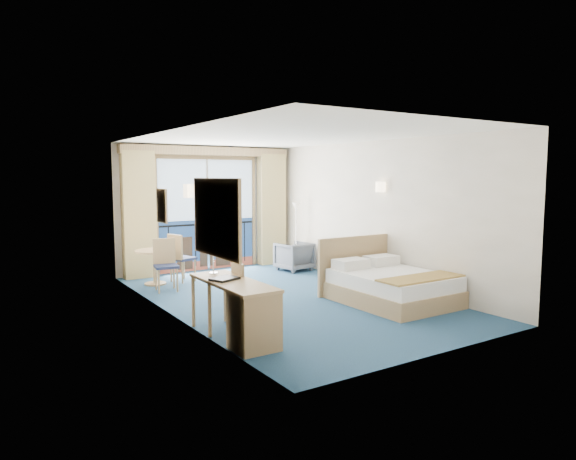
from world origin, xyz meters
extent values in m
plane|color=navy|center=(0.00, 0.00, 0.00)|extent=(6.50, 6.50, 0.00)
cube|color=beige|center=(0.00, 3.26, 1.35)|extent=(4.00, 0.02, 2.70)
cube|color=beige|center=(0.00, -3.26, 1.35)|extent=(4.00, 0.02, 2.70)
cube|color=beige|center=(-2.01, 0.00, 1.35)|extent=(0.02, 6.50, 2.70)
cube|color=beige|center=(2.01, 0.00, 1.35)|extent=(0.02, 6.50, 2.70)
cube|color=white|center=(0.00, 0.00, 2.71)|extent=(4.00, 6.50, 0.02)
cube|color=navy|center=(0.00, 3.22, 0.56)|extent=(2.20, 0.02, 1.08)
cube|color=silver|center=(0.00, 3.22, 1.76)|extent=(2.20, 0.02, 1.32)
cube|color=brown|center=(0.00, 3.22, 0.10)|extent=(2.20, 0.02, 0.20)
cube|color=black|center=(0.00, 3.22, 1.00)|extent=(2.20, 0.02, 0.04)
cube|color=tan|center=(0.00, 3.21, 2.46)|extent=(2.36, 0.03, 0.12)
cube|color=tan|center=(-1.15, 3.21, 1.20)|extent=(0.06, 0.03, 2.40)
cube|color=tan|center=(1.15, 3.21, 1.20)|extent=(0.06, 0.03, 2.40)
cube|color=silver|center=(0.00, 3.21, 1.20)|extent=(0.05, 0.02, 2.40)
cube|color=#372419|center=(0.35, 3.21, 0.40)|extent=(0.35, 0.02, 0.70)
cube|color=#372419|center=(-0.55, 3.21, 0.40)|extent=(0.35, 0.02, 0.70)
cube|color=#372419|center=(-0.05, 3.21, 0.30)|extent=(0.30, 0.02, 0.45)
cube|color=black|center=(-0.90, 3.22, 0.55)|extent=(0.02, 0.01, 0.90)
cube|color=black|center=(-0.30, 3.22, 0.55)|extent=(0.03, 0.01, 0.90)
cube|color=black|center=(0.30, 3.22, 0.55)|extent=(0.03, 0.01, 0.90)
cube|color=black|center=(0.90, 3.22, 0.55)|extent=(0.02, 0.01, 0.90)
cube|color=tan|center=(-1.55, 3.07, 1.28)|extent=(0.65, 0.22, 2.55)
cube|color=tan|center=(1.55, 3.07, 1.28)|extent=(0.65, 0.22, 2.55)
cube|color=tan|center=(0.00, 3.10, 2.58)|extent=(3.80, 0.25, 0.18)
cube|color=tan|center=(-1.98, -1.50, 1.55)|extent=(0.04, 1.25, 0.95)
cube|color=silver|center=(-1.95, -1.50, 1.55)|extent=(0.01, 1.12, 0.82)
cube|color=tan|center=(-1.98, 0.45, 1.60)|extent=(0.03, 0.42, 0.52)
cube|color=gray|center=(-1.96, 0.45, 1.60)|extent=(0.01, 0.34, 0.44)
cylinder|color=#FBDEAF|center=(-1.94, -0.60, 1.85)|extent=(0.18, 0.18, 0.18)
cylinder|color=#FBDEAF|center=(1.94, -0.15, 1.85)|extent=(0.18, 0.18, 0.18)
cube|color=tan|center=(1.25, -1.22, 0.14)|extent=(1.45, 1.81, 0.27)
cube|color=white|center=(1.25, -1.22, 0.39)|extent=(1.40, 1.76, 0.23)
cube|color=#AE9343|center=(1.25, -1.81, 0.51)|extent=(1.43, 0.50, 0.03)
cube|color=white|center=(0.91, -0.57, 0.58)|extent=(0.56, 0.36, 0.16)
cube|color=white|center=(1.60, -0.57, 0.58)|extent=(0.56, 0.36, 0.16)
cube|color=tan|center=(1.25, -0.27, 0.50)|extent=(1.59, 0.05, 1.00)
cube|color=#A18655|center=(1.76, 0.01, 0.29)|extent=(0.44, 0.42, 0.57)
cube|color=silver|center=(1.81, 0.00, 0.61)|extent=(0.21, 0.18, 0.08)
imported|color=#454A54|center=(1.51, 2.07, 0.31)|extent=(0.74, 0.76, 0.62)
cylinder|color=silver|center=(1.73, 2.32, 0.01)|extent=(0.20, 0.20, 0.03)
cylinder|color=silver|center=(1.73, 2.32, 0.69)|extent=(0.02, 0.02, 1.38)
cone|color=beige|center=(1.73, 2.32, 1.38)|extent=(0.18, 0.18, 0.17)
cube|color=tan|center=(-1.72, -1.43, 0.71)|extent=(0.54, 1.56, 0.04)
cube|color=#A18655|center=(-1.72, -1.97, 0.35)|extent=(0.51, 0.47, 0.69)
cylinder|color=tan|center=(-1.96, -1.23, 0.35)|extent=(0.05, 0.05, 0.69)
cylinder|color=tan|center=(-1.48, -1.23, 0.35)|extent=(0.05, 0.05, 0.69)
cylinder|color=tan|center=(-1.96, -0.69, 0.35)|extent=(0.05, 0.05, 0.69)
cylinder|color=tan|center=(-1.48, -0.69, 0.35)|extent=(0.05, 0.05, 0.69)
cube|color=#1C2341|center=(-1.30, -1.10, 0.43)|extent=(0.42, 0.42, 0.05)
cube|color=tan|center=(-1.48, -1.09, 0.67)|extent=(0.07, 0.39, 0.46)
cylinder|color=tan|center=(-1.16, -1.27, 0.21)|extent=(0.03, 0.03, 0.41)
cylinder|color=tan|center=(-1.13, -0.96, 0.21)|extent=(0.03, 0.03, 0.41)
cylinder|color=tan|center=(-1.47, -1.24, 0.21)|extent=(0.03, 0.03, 0.41)
cylinder|color=tan|center=(-1.44, -0.93, 0.21)|extent=(0.03, 0.03, 0.41)
cube|color=black|center=(-1.78, -1.31, 0.75)|extent=(0.40, 0.35, 0.03)
cylinder|color=silver|center=(-1.77, -0.95, 0.76)|extent=(0.11, 0.11, 0.02)
cylinder|color=silver|center=(-1.77, -0.95, 0.94)|extent=(0.02, 0.02, 0.38)
cone|color=beige|center=(-1.77, -0.95, 1.13)|extent=(0.10, 0.10, 0.10)
cylinder|color=tan|center=(-1.51, 2.28, 0.64)|extent=(0.73, 0.73, 0.04)
cylinder|color=tan|center=(-1.51, 2.28, 0.32)|extent=(0.07, 0.07, 0.64)
cylinder|color=tan|center=(-1.51, 2.28, 0.01)|extent=(0.40, 0.40, 0.03)
cube|color=#1C2341|center=(-0.95, 2.28, 0.45)|extent=(0.51, 0.51, 0.05)
cube|color=tan|center=(-1.13, 2.21, 0.70)|extent=(0.17, 0.39, 0.48)
cylinder|color=tan|center=(-0.74, 2.18, 0.21)|extent=(0.03, 0.03, 0.43)
cylinder|color=tan|center=(-0.86, 2.48, 0.21)|extent=(0.03, 0.03, 0.43)
cylinder|color=tan|center=(-1.05, 2.07, 0.21)|extent=(0.03, 0.03, 0.43)
cylinder|color=tan|center=(-1.16, 2.37, 0.21)|extent=(0.03, 0.03, 0.43)
cube|color=#1C2341|center=(-1.52, 1.62, 0.44)|extent=(0.46, 0.46, 0.05)
cube|color=tan|center=(-1.49, 1.81, 0.69)|extent=(0.40, 0.11, 0.47)
cylinder|color=tan|center=(-1.71, 1.49, 0.21)|extent=(0.03, 0.03, 0.43)
cylinder|color=tan|center=(-1.39, 1.43, 0.21)|extent=(0.03, 0.03, 0.43)
cylinder|color=tan|center=(-1.65, 1.81, 0.21)|extent=(0.03, 0.03, 0.43)
cylinder|color=tan|center=(-1.33, 1.75, 0.21)|extent=(0.03, 0.03, 0.43)
camera|label=1|loc=(-4.58, -7.14, 2.05)|focal=32.00mm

